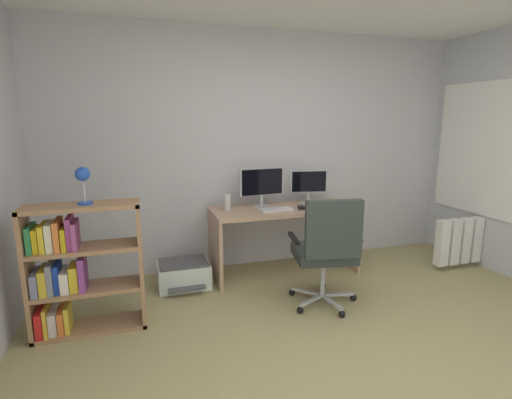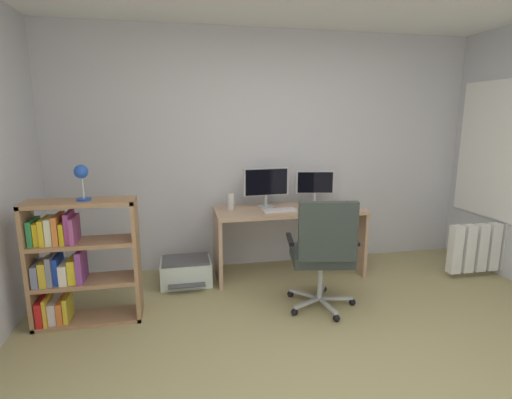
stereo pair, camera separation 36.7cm
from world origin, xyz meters
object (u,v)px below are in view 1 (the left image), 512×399
Objects in this scene: office_chair at (327,247)px; bookshelf at (73,271)px; keyboard at (276,210)px; desk_lamp at (83,178)px; monitor_secondary at (309,184)px; radiator at (475,239)px; monitor_main at (262,184)px; computer_mouse at (301,208)px; desk at (285,225)px; printer at (184,274)px; desktop_speaker at (227,202)px.

office_chair is 2.06m from bookshelf.
keyboard is 1.21× the size of desk_lamp.
monitor_secondary is 2.00m from radiator.
bookshelf is 3.63× the size of desk_lamp.
radiator is at bearing -13.94° from monitor_main.
monitor_secondary is 4.07× the size of computer_mouse.
radiator is at bearing -12.35° from desk.
monitor_main is 0.48× the size of bookshelf.
monitor_secondary is 2.47m from bookshelf.
desk is at bearing -28.03° from monitor_main.
monitor_secondary is at bearing 74.59° from office_chair.
desk_lamp is (-1.74, -0.53, 0.48)m from keyboard.
radiator is at bearing -1.65° from computer_mouse.
bookshelf reaches higher than printer.
keyboard is at bearing -144.07° from desk.
monitor_main is 1.10m from office_chair.
office_chair is (0.66, -0.93, -0.25)m from desktop_speaker.
bookshelf is at bearing -146.84° from printer.
monitor_main is 0.48× the size of radiator.
desk_lamp reaches higher than desktop_speaker.
desk is 1.52× the size of radiator.
keyboard is 0.81m from office_chair.
desk is 1.53× the size of office_chair.
computer_mouse is at bearing -128.74° from monitor_secondary.
desk is at bearing 149.29° from computer_mouse.
desk_lamp is 0.28× the size of radiator.
desktop_speaker is 0.17× the size of bookshelf.
office_chair reaches higher than keyboard.
monitor_secondary is 2.39× the size of desktop_speaker.
monitor_main is at bearing 166.06° from radiator.
desk_lamp is at bearing -142.82° from printer.
desk_lamp reaches higher than monitor_secondary.
desk is 2.08m from desk_lamp.
keyboard is 3.40× the size of computer_mouse.
desktop_speaker is (-0.93, -0.05, -0.14)m from monitor_secondary.
printer is at bearing 172.43° from radiator.
desktop_speaker is at bearing 173.46° from desk.
desk_lamp is (-1.26, -0.70, 0.41)m from desktop_speaker.
monitor_main is at bearing 24.34° from desk_lamp.
printer is (-0.87, -0.16, -0.85)m from monitor_main.
monitor_secondary is 0.40× the size of radiator.
office_chair is 3.59× the size of desk_lamp.
monitor_main is at bearing 105.62° from office_chair.
desk is at bearing -160.09° from monitor_secondary.
printer is (0.90, 0.59, -0.38)m from bookshelf.
desk is at bearing 167.65° from radiator.
computer_mouse is 0.20× the size of printer.
desk_lamp is at bearing -157.22° from computer_mouse.
desk is 0.50m from monitor_main.
monitor_secondary is at bearing 6.28° from printer.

